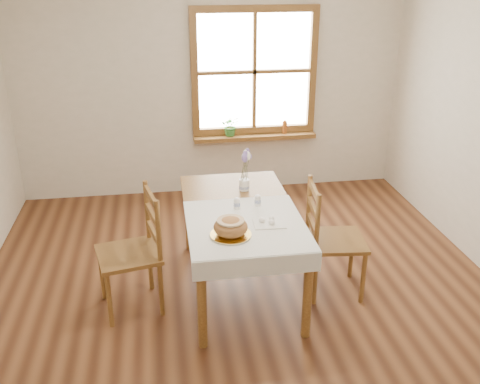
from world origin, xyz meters
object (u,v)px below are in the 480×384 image
at_px(chair_left, 128,253).
at_px(bread_plate, 231,235).
at_px(chair_right, 336,239).
at_px(dining_table, 240,218).
at_px(flower_vase, 244,186).

relative_size(chair_left, bread_plate, 3.40).
height_order(chair_right, bread_plate, chair_right).
height_order(chair_left, bread_plate, chair_left).
relative_size(dining_table, chair_left, 1.59).
bearing_deg(flower_vase, bread_plate, -105.70).
xyz_separation_m(chair_left, chair_right, (1.71, -0.01, -0.01)).
bearing_deg(dining_table, chair_left, -170.24).
xyz_separation_m(dining_table, chair_right, (0.79, -0.17, -0.17)).
xyz_separation_m(chair_right, bread_plate, (-0.93, -0.30, 0.27)).
distance_m(chair_right, bread_plate, 1.01).
xyz_separation_m(chair_left, flower_vase, (1.01, 0.52, 0.29)).
distance_m(bread_plate, flower_vase, 0.87).
distance_m(dining_table, chair_left, 0.95).
xyz_separation_m(chair_left, bread_plate, (0.78, -0.32, 0.26)).
bearing_deg(flower_vase, chair_right, -37.62).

